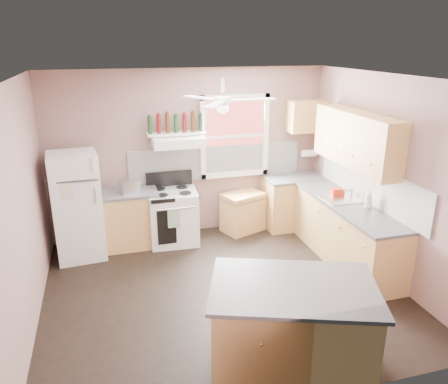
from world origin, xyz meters
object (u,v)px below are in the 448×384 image
object	(u,v)px
toaster	(130,187)
stove	(173,217)
island	(292,328)
refrigerator	(77,206)
cart	(243,212)

from	to	relation	value
toaster	stove	size ratio (longest dim) A/B	0.33
stove	island	world-z (taller)	same
refrigerator	toaster	bearing A→B (deg)	3.50
stove	cart	distance (m)	1.22
refrigerator	island	size ratio (longest dim) A/B	1.07
refrigerator	cart	size ratio (longest dim) A/B	2.39
island	cart	bearing A→B (deg)	100.11
toaster	cart	bearing A→B (deg)	-17.53
refrigerator	toaster	distance (m)	0.81
cart	island	distance (m)	3.31
island	stove	bearing A→B (deg)	121.55
toaster	island	xyz separation A→B (m)	(1.29, -3.15, -0.56)
stove	island	size ratio (longest dim) A/B	0.58
refrigerator	toaster	xyz separation A→B (m)	(0.78, 0.12, 0.19)
stove	cart	xyz separation A→B (m)	(1.21, 0.13, -0.10)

